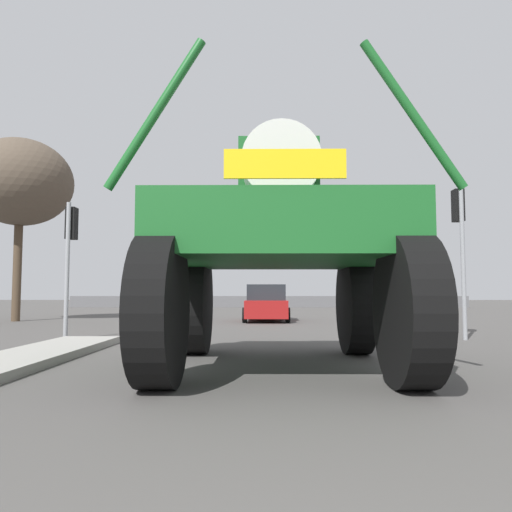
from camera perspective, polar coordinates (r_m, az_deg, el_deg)
The scene contains 7 objects.
ground_plane at distance 18.38m, azimuth 2.36°, elevation -7.91°, with size 120.00×120.00×0.00m, color #4C4947.
oversize_sprayer at distance 8.09m, azimuth 2.62°, elevation 0.89°, with size 4.57×5.49×4.45m.
sedan_ahead at distance 21.08m, azimuth 1.18°, elevation -5.49°, with size 1.91×4.12×1.52m.
traffic_signal_near_left at distance 13.83m, azimuth -20.47°, elevation 1.76°, with size 0.24×0.54×3.52m.
traffic_signal_near_right at distance 13.92m, azimuth 22.26°, elevation 3.15°, with size 0.24×0.54×3.97m.
bare_tree_left at distance 23.52m, azimuth -25.37°, elevation 7.57°, with size 4.33×4.33×7.69m.
roadside_barrier at distance 39.82m, azimuth 1.43°, elevation -5.25°, with size 31.73×0.24×0.90m, color #59595B.
Camera 1 is at (-0.55, -0.33, 1.20)m, focal length 34.96 mm.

